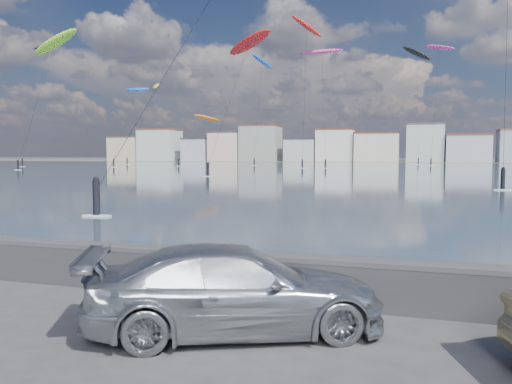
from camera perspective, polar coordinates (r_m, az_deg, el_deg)
ground at (r=8.93m, az=-14.20°, el=-16.03°), size 700.00×700.00×0.00m
bay_water at (r=98.80m, az=14.15°, el=2.47°), size 500.00×177.00×0.00m
far_shore_strip at (r=207.23m, az=15.49°, el=3.38°), size 500.00×60.00×0.00m
seawall at (r=11.06m, az=-6.99°, el=-8.77°), size 400.00×0.36×1.08m
far_buildings at (r=193.21m, az=15.83°, el=5.10°), size 240.79×13.26×14.60m
car_silver at (r=8.83m, az=-2.36°, el=-11.02°), size 5.56×4.02×1.50m
kitesurfer_0 at (r=123.94m, az=7.50°, el=15.52°), size 10.69×16.90×28.41m
kitesurfer_1 at (r=162.63m, az=17.89°, el=14.70°), size 8.75×13.91×36.25m
kitesurfer_2 at (r=135.10m, az=-13.46°, el=11.22°), size 9.21×18.68×20.73m
kitesurfer_3 at (r=153.35m, az=-11.39°, el=11.65°), size 6.30×16.48×24.92m
kitesurfer_4 at (r=135.62m, az=-5.70°, el=8.33°), size 6.71×16.57×13.82m
kitesurfer_6 at (r=145.79m, az=-22.54°, el=15.17°), size 7.52×17.65×33.94m
kitesurfer_10 at (r=120.63m, az=-21.93°, el=15.54°), size 9.79×18.09×30.88m
kitesurfer_12 at (r=146.57m, az=0.71°, el=14.56°), size 5.98×20.16×31.61m
kitesurfer_13 at (r=76.94m, az=-0.83°, el=16.48°), size 8.46×11.96×21.40m
kitesurfer_14 at (r=119.29m, az=5.85°, el=18.16°), size 7.50×14.35×34.39m
kitesurfer_17 at (r=147.93m, az=20.22°, el=15.14°), size 9.37×12.66×33.53m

